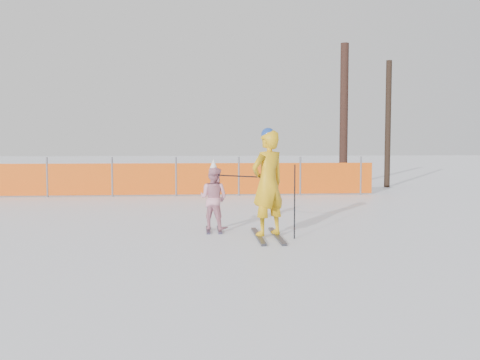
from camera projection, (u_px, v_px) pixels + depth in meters
name	position (u px, v px, depth m)	size (l,w,h in m)	color
ground	(242.00, 237.00, 9.61)	(120.00, 120.00, 0.00)	white
adult	(268.00, 183.00, 9.56)	(0.82, 1.71, 1.97)	black
child	(214.00, 198.00, 10.30)	(0.73, 0.86, 1.39)	black
ski_poles	(270.00, 191.00, 9.63)	(1.32, 0.94, 1.32)	black
safety_fence	(150.00, 179.00, 16.91)	(14.40, 0.06, 1.25)	#595960
tree_trunks	(356.00, 118.00, 20.67)	(1.78, 0.98, 5.55)	black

